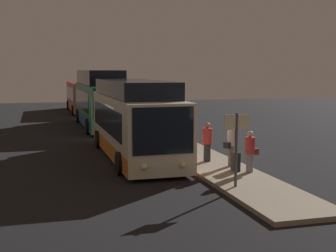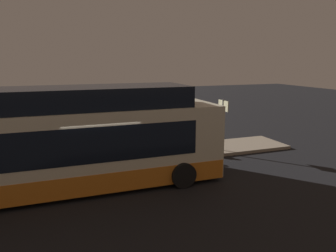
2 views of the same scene
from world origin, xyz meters
TOP-DOWN VIEW (x-y plane):
  - ground at (0.00, 0.00)m, footprint 80.00×80.00m
  - platform at (0.00, 2.83)m, footprint 20.00×2.46m
  - bus_lead at (-0.74, 0.11)m, footprint 10.35×2.89m
  - bus_second at (-13.14, 0.11)m, footprint 11.27×2.84m
  - bus_third at (-25.83, 0.11)m, footprint 10.57×2.73m
  - passenger_boarding at (4.35, 3.59)m, footprint 0.51×0.64m
  - passenger_waiting at (1.90, 2.75)m, footprint 0.56×0.56m
  - passenger_with_bags at (3.08, 3.34)m, footprint 0.50×0.58m
  - suitcase at (3.99, 3.15)m, footprint 0.48×0.21m
  - sign_post at (6.29, 2.14)m, footprint 0.10×0.88m
  - trash_bin at (-2.39, 3.29)m, footprint 0.44×0.44m

SIDE VIEW (x-z plane):
  - ground at x=0.00m, z-range 0.00..0.00m
  - platform at x=0.00m, z-range 0.00..0.15m
  - trash_bin at x=-2.39m, z-range 0.15..0.80m
  - suitcase at x=3.99m, z-range 0.03..1.00m
  - passenger_boarding at x=4.35m, z-range 0.21..1.81m
  - passenger_waiting at x=1.90m, z-range 0.21..1.89m
  - passenger_with_bags at x=3.08m, z-range 0.25..2.08m
  - bus_third at x=-25.83m, z-range -0.01..2.84m
  - bus_lead at x=-0.74m, z-range -0.17..3.41m
  - sign_post at x=6.29m, z-range 0.55..3.04m
  - bus_second at x=-13.14m, z-range -0.21..3.83m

